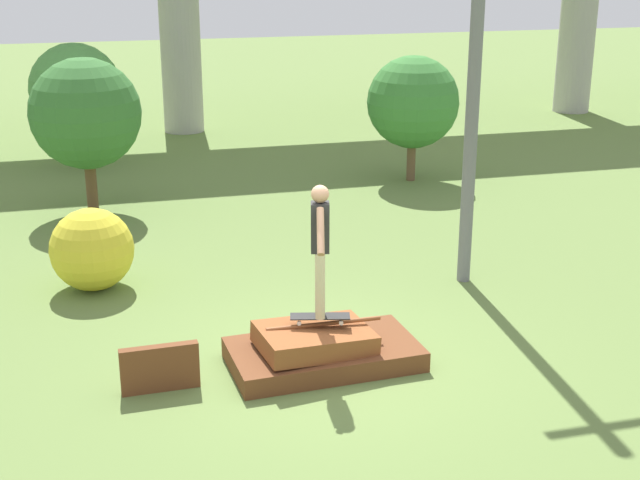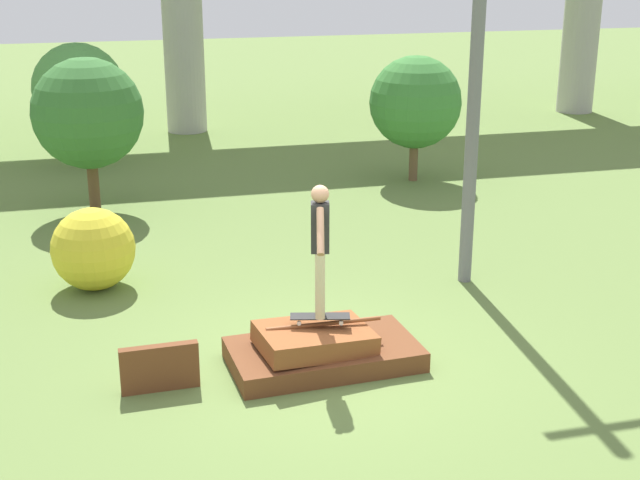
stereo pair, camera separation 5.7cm
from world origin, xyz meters
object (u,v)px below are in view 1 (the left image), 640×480
at_px(tree_behind_right, 413,102).
at_px(bush_yellow_flowering, 92,250).
at_px(tree_behind_left, 76,89).
at_px(skateboard, 320,317).
at_px(tree_mid_back, 85,114).
at_px(utility_pole, 476,36).
at_px(skater, 320,242).

height_order(tree_behind_right, bush_yellow_flowering, tree_behind_right).
height_order(tree_behind_left, tree_behind_right, tree_behind_left).
distance_m(skateboard, tree_mid_back, 8.14).
xyz_separation_m(utility_pole, tree_behind_right, (1.36, 6.05, -2.02)).
bearing_deg(tree_behind_left, tree_mid_back, -87.50).
bearing_deg(utility_pole, skater, -142.29).
bearing_deg(skater, bush_yellow_flowering, 128.43).
xyz_separation_m(tree_behind_left, tree_behind_right, (7.09, -3.30, -0.06)).
bearing_deg(tree_behind_left, skateboard, -76.52).
distance_m(tree_behind_left, tree_mid_back, 4.03).
bearing_deg(skateboard, bush_yellow_flowering, 128.43).
relative_size(tree_behind_right, bush_yellow_flowering, 2.17).
bearing_deg(skater, tree_behind_left, 103.48).
distance_m(skater, bush_yellow_flowering, 4.43).
bearing_deg(bush_yellow_flowering, skateboard, -51.57).
distance_m(skateboard, skater, 0.98).
height_order(utility_pole, tree_behind_left, utility_pole).
distance_m(skateboard, bush_yellow_flowering, 4.31).
height_order(tree_mid_back, bush_yellow_flowering, tree_mid_back).
bearing_deg(bush_yellow_flowering, skater, -51.57).
bearing_deg(utility_pole, tree_mid_back, 136.14).
distance_m(skater, tree_behind_left, 11.96).
xyz_separation_m(tree_behind_right, tree_mid_back, (-6.91, -0.72, 0.20)).
distance_m(tree_mid_back, bush_yellow_flowering, 4.42).
height_order(skater, tree_behind_right, tree_behind_right).
bearing_deg(skateboard, utility_pole, 37.71).
height_order(skater, tree_behind_left, tree_behind_left).
bearing_deg(skater, skateboard, 29.36).
relative_size(skateboard, utility_pole, 0.11).
relative_size(skater, utility_pole, 0.23).
xyz_separation_m(skateboard, utility_pole, (2.94, 2.27, 3.12)).
xyz_separation_m(skateboard, skater, (-0.00, -0.00, 0.98)).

